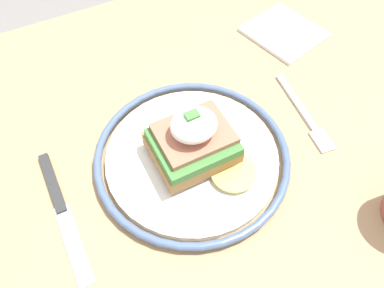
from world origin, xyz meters
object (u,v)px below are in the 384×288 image
(knife, at_px, (60,204))
(napkin, at_px, (284,32))
(sandwich, at_px, (194,141))
(plate, at_px, (192,156))
(fork, at_px, (305,115))

(knife, height_order, napkin, same)
(sandwich, height_order, knife, sandwich)
(plate, bearing_deg, napkin, -148.83)
(sandwich, xyz_separation_m, knife, (0.17, -0.02, -0.04))
(knife, bearing_deg, fork, 176.23)
(napkin, bearing_deg, knife, 18.11)
(sandwich, distance_m, napkin, 0.30)
(fork, relative_size, knife, 0.80)
(fork, bearing_deg, sandwich, -2.12)
(napkin, bearing_deg, fork, 64.43)
(napkin, bearing_deg, sandwich, 31.65)
(plate, distance_m, knife, 0.17)
(plate, xyz_separation_m, knife, (0.17, -0.01, -0.01))
(fork, distance_m, napkin, 0.18)
(fork, relative_size, napkin, 1.28)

